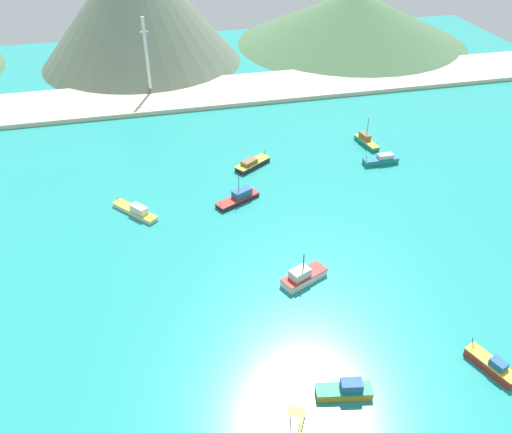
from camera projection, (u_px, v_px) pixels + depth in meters
name	position (u px, v px, depth m)	size (l,w,h in m)	color
ground	(209.00, 261.00, 97.91)	(260.00, 280.00, 0.50)	teal
fishing_boat_0	(381.00, 160.00, 126.50)	(8.29, 2.44, 2.77)	#198466
fishing_boat_2	(136.00, 211.00, 109.43)	(8.86, 10.16, 2.29)	silver
fishing_boat_4	(366.00, 141.00, 134.29)	(3.50, 8.66, 7.08)	#198466
fishing_boat_5	(346.00, 390.00, 73.65)	(8.02, 3.78, 2.54)	orange
fishing_boat_6	(492.00, 365.00, 77.18)	(4.76, 8.03, 2.95)	red
fishing_boat_7	(252.00, 164.00, 125.18)	(9.15, 7.44, 2.42)	#232328
fishing_boat_8	(303.00, 276.00, 92.56)	(8.85, 6.20, 5.92)	silver
fishing_boat_9	(239.00, 198.00, 113.22)	(10.00, 6.85, 6.57)	#232328
beach_strip	(166.00, 96.00, 158.61)	(247.00, 22.54, 1.20)	beige
hill_central	(136.00, 3.00, 173.82)	(66.18, 66.18, 38.40)	#60705B
hill_east	(353.00, 17.00, 196.48)	(83.85, 83.85, 18.75)	#476B47
radio_tower	(147.00, 57.00, 153.83)	(2.27, 1.82, 22.70)	silver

